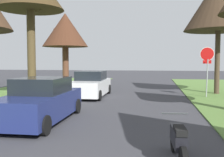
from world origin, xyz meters
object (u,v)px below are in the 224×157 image
object	(u,v)px
parked_sedan_white	(91,85)
parked_motorcycle	(178,141)
stop_sign_far	(207,61)
street_tree_right_mid_b	(219,3)
parked_sedan_navy	(41,101)
street_tree_left_far	(65,31)

from	to	relation	value
parked_sedan_white	parked_motorcycle	world-z (taller)	parked_sedan_white
stop_sign_far	street_tree_right_mid_b	xyz separation A→B (m)	(0.96, 1.77, 3.71)
parked_sedan_navy	parked_motorcycle	xyz separation A→B (m)	(4.57, -3.17, -0.24)
street_tree_left_far	parked_motorcycle	world-z (taller)	street_tree_left_far
parked_sedan_white	parked_motorcycle	xyz separation A→B (m)	(4.45, -9.93, -0.24)
parked_sedan_navy	parked_sedan_white	distance (m)	6.76
stop_sign_far	parked_sedan_white	distance (m)	7.13
stop_sign_far	street_tree_right_mid_b	distance (m)	4.22
street_tree_right_mid_b	parked_sedan_white	xyz separation A→B (m)	(-7.91, -2.40, -5.17)
parked_sedan_navy	parked_motorcycle	bearing A→B (deg)	-34.78
parked_sedan_white	parked_motorcycle	distance (m)	10.88
street_tree_right_mid_b	parked_motorcycle	size ratio (longest dim) A/B	3.72
parked_sedan_white	parked_motorcycle	size ratio (longest dim) A/B	2.16
street_tree_left_far	parked_sedan_navy	distance (m)	12.13
parked_sedan_white	street_tree_right_mid_b	bearing A→B (deg)	16.89
street_tree_left_far	street_tree_right_mid_b	bearing A→B (deg)	-9.87
street_tree_right_mid_b	street_tree_left_far	xyz separation A→B (m)	(-11.08, 1.93, -1.31)
stop_sign_far	parked_sedan_navy	bearing A→B (deg)	-133.73
stop_sign_far	parked_motorcycle	xyz separation A→B (m)	(-2.50, -10.56, -1.70)
street_tree_left_far	parked_sedan_white	xyz separation A→B (m)	(3.17, -4.33, -3.86)
stop_sign_far	parked_sedan_navy	distance (m)	10.32
parked_motorcycle	stop_sign_far	bearing A→B (deg)	76.70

